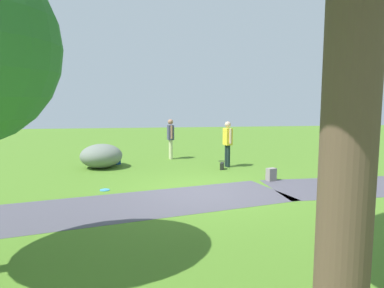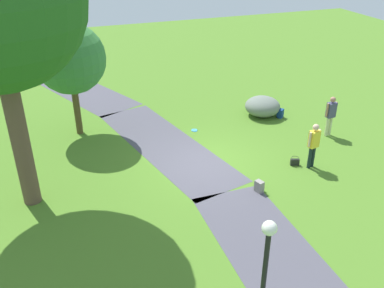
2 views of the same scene
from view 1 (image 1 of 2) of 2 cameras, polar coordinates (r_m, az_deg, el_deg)
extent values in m
plane|color=#4B7824|center=(9.72, 1.76, -7.71)|extent=(48.00, 48.00, 0.00)
cube|color=#4B4954|center=(8.59, -9.71, -9.76)|extent=(8.33, 4.14, 0.01)
cylinder|color=brown|center=(3.74, 24.28, 3.36)|extent=(0.54, 0.54, 4.53)
ellipsoid|color=slate|center=(13.46, -14.56, -1.89)|extent=(2.08, 2.10, 0.89)
cylinder|color=#182926|center=(13.19, 5.95, -1.99)|extent=(0.13, 0.13, 0.84)
cylinder|color=#182926|center=(13.33, 5.63, -1.90)|extent=(0.13, 0.13, 0.84)
cube|color=yellow|center=(13.16, 5.83, 1.20)|extent=(0.32, 0.41, 0.63)
cylinder|color=beige|center=(12.97, 6.28, 1.26)|extent=(0.08, 0.08, 0.56)
cylinder|color=beige|center=(13.35, 5.39, 1.44)|extent=(0.08, 0.08, 0.56)
sphere|color=beige|center=(13.13, 5.85, 3.18)|extent=(0.23, 0.23, 0.23)
cylinder|color=beige|center=(15.11, -3.55, -0.84)|extent=(0.13, 0.13, 0.83)
cylinder|color=beige|center=(14.95, -3.43, -0.92)|extent=(0.13, 0.13, 0.83)
cube|color=#434363|center=(14.95, -3.51, 1.89)|extent=(0.28, 0.38, 0.62)
cylinder|color=#AA745C|center=(15.16, -3.68, 2.09)|extent=(0.08, 0.08, 0.55)
cylinder|color=#AA745C|center=(14.73, -3.34, 1.95)|extent=(0.08, 0.08, 0.55)
sphere|color=#AA745C|center=(14.91, -3.52, 3.63)|extent=(0.23, 0.23, 0.23)
cube|color=black|center=(12.80, 4.91, -3.61)|extent=(0.22, 0.34, 0.24)
torus|color=black|center=(12.77, 4.92, -2.81)|extent=(0.34, 0.34, 0.02)
cube|color=navy|center=(14.11, -12.18, -2.42)|extent=(0.33, 0.34, 0.40)
cube|color=navy|center=(14.06, -12.62, -2.80)|extent=(0.16, 0.19, 0.18)
cube|color=gray|center=(11.19, 12.78, -4.87)|extent=(0.33, 0.28, 0.40)
cube|color=gray|center=(11.30, 12.35, -5.16)|extent=(0.20, 0.12, 0.18)
cylinder|color=#3C9AE0|center=(10.11, -14.04, -7.28)|extent=(0.26, 0.26, 0.02)
camera|label=2|loc=(15.80, 67.68, 23.26)|focal=39.57mm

